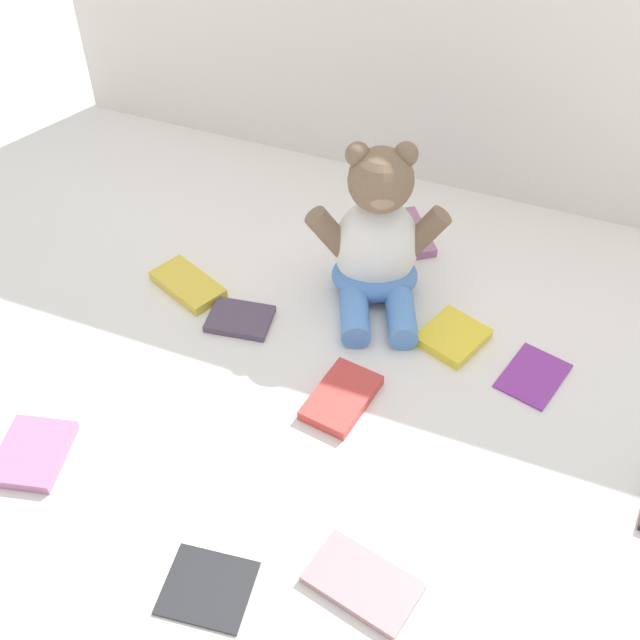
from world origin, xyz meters
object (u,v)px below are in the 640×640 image
book_case_1 (188,285)px  book_case_6 (33,453)px  book_case_7 (341,398)px  book_case_4 (208,587)px  book_case_2 (534,373)px  book_case_3 (363,583)px  book_case_8 (404,234)px  teddy_bear (377,243)px  book_case_9 (453,337)px  book_case_0 (240,319)px

book_case_1 → book_case_6: 0.39m
book_case_6 → book_case_7: book_case_7 is taller
book_case_6 → book_case_4: bearing=151.5°
book_case_1 → book_case_7: bearing=-88.8°
book_case_2 → book_case_4: (-0.31, -0.50, -0.00)m
book_case_3 → book_case_8: size_ratio=1.03×
book_case_2 → book_case_3: (-0.13, -0.42, 0.00)m
book_case_4 → book_case_6: 0.33m
teddy_bear → book_case_1: teddy_bear is taller
book_case_2 → book_case_9: book_case_9 is taller
book_case_2 → book_case_9: 0.14m
teddy_bear → book_case_6: (-0.34, -0.51, -0.10)m
book_case_0 → book_case_1: 0.13m
book_case_2 → book_case_0: bearing=22.3°
book_case_6 → book_case_0: bearing=-127.3°
book_case_2 → book_case_8: book_case_8 is taller
teddy_bear → book_case_7: teddy_bear is taller
book_case_0 → book_case_1: (-0.12, 0.04, 0.00)m
book_case_9 → book_case_2: bearing=-170.2°
book_case_7 → book_case_9: same height
book_case_3 → book_case_0: bearing=56.0°
book_case_6 → book_case_3: bearing=165.2°
book_case_2 → book_case_4: 0.59m
book_case_1 → book_case_6: size_ratio=1.15×
teddy_bear → book_case_8: (0.00, 0.16, -0.10)m
book_case_2 → book_case_1: bearing=17.0°
book_case_0 → book_case_4: bearing=12.4°
teddy_bear → book_case_8: 0.19m
book_case_7 → book_case_9: bearing=-114.8°
book_case_2 → book_case_4: size_ratio=1.04×
book_case_2 → book_case_6: bearing=48.2°
book_case_1 → book_case_8: same height
teddy_bear → book_case_0: 0.26m
book_case_1 → book_case_7: same height
book_case_0 → book_case_2: (0.48, 0.06, -0.00)m
book_case_6 → book_case_9: size_ratio=1.16×
book_case_1 → book_case_6: (-0.03, -0.39, -0.00)m
book_case_1 → book_case_7: 0.36m
book_case_4 → book_case_9: size_ratio=1.10×
teddy_bear → book_case_6: bearing=-145.8°
book_case_0 → book_case_1: book_case_1 is taller
book_case_1 → book_case_6: bearing=-161.5°
teddy_bear → book_case_3: size_ratio=2.09×
teddy_bear → book_case_0: size_ratio=2.76×
book_case_6 → book_case_9: bearing=-151.9°
book_case_2 → book_case_8: 0.38m
book_case_4 → book_case_7: (0.05, 0.34, 0.00)m
book_case_1 → book_case_2: book_case_1 is taller
book_case_1 → book_case_2: 0.60m
book_case_9 → teddy_bear: bearing=-2.0°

